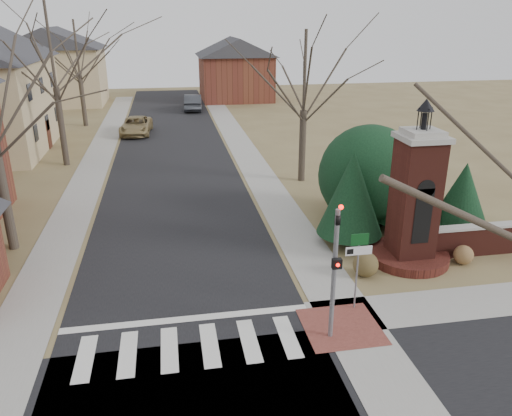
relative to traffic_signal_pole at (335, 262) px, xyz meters
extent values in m
plane|color=brown|center=(-4.30, -0.57, -2.59)|extent=(120.00, 120.00, 0.00)
cube|color=black|center=(-4.30, 21.43, -2.58)|extent=(8.00, 70.00, 0.01)
cube|color=silver|center=(-4.30, 0.23, -2.58)|extent=(8.00, 2.20, 0.02)
cube|color=silver|center=(-4.30, 1.73, -2.58)|extent=(8.00, 0.35, 0.02)
cube|color=gray|center=(0.90, 21.43, -2.58)|extent=(2.00, 60.00, 0.02)
cube|color=gray|center=(-9.50, 21.43, -2.58)|extent=(2.00, 60.00, 0.02)
cube|color=brown|center=(0.50, 0.43, -2.57)|extent=(2.40, 2.40, 0.02)
cylinder|color=slate|center=(0.00, 0.03, -0.49)|extent=(0.14, 0.14, 4.20)
imported|color=black|center=(0.00, 0.03, 1.46)|extent=(0.15, 0.18, 0.90)
sphere|color=#FF0C05|center=(0.00, -0.19, 1.76)|extent=(0.14, 0.14, 0.14)
cube|color=black|center=(0.00, -0.15, 0.01)|extent=(0.28, 0.16, 0.30)
sphere|color=#FF0C05|center=(0.00, -0.24, 0.01)|extent=(0.11, 0.11, 0.11)
cylinder|color=slate|center=(1.30, 1.43, -1.29)|extent=(0.06, 0.06, 2.60)
cube|color=silver|center=(1.30, 1.41, -0.44)|extent=(0.90, 0.03, 0.30)
cube|color=black|center=(1.00, 1.39, -0.44)|extent=(0.22, 0.02, 0.18)
cube|color=#0D4017|center=(1.30, 1.41, -0.04)|extent=(0.60, 0.03, 0.40)
cylinder|color=#511F17|center=(4.70, 4.43, -2.41)|extent=(3.20, 3.20, 0.36)
cube|color=#511F17|center=(4.70, 4.43, -0.09)|extent=(1.50, 1.50, 5.00)
cube|color=black|center=(4.70, 3.71, -0.39)|extent=(0.70, 0.10, 2.20)
cube|color=gray|center=(4.70, 4.43, 2.46)|extent=(1.70, 1.70, 0.20)
cube|color=gray|center=(4.70, 4.43, 2.66)|extent=(1.30, 1.30, 0.20)
cylinder|color=black|center=(4.70, 4.43, 3.06)|extent=(0.20, 0.20, 0.60)
cone|color=black|center=(4.70, 4.43, 3.66)|extent=(0.64, 0.64, 0.45)
cube|color=#511F17|center=(9.20, 4.43, -1.99)|extent=(7.50, 0.40, 1.20)
cube|color=tan|center=(-16.30, 47.43, 0.41)|extent=(10.00, 8.00, 6.00)
cube|color=tan|center=(-19.10, 45.83, 4.40)|extent=(0.75, 0.75, 3.08)
cube|color=brown|center=(3.70, 47.43, -0.09)|extent=(8.00, 8.00, 5.00)
cube|color=brown|center=(1.46, 45.83, 3.31)|extent=(0.75, 0.75, 2.80)
cylinder|color=#473D33|center=(2.90, 6.43, -2.34)|extent=(0.20, 0.20, 0.50)
cone|color=black|center=(2.90, 6.43, -0.29)|extent=(2.80, 2.80, 3.60)
cylinder|color=#473D33|center=(6.20, 7.63, -2.34)|extent=(0.20, 0.20, 0.50)
cone|color=black|center=(6.20, 7.63, 0.01)|extent=(3.40, 3.40, 4.20)
cylinder|color=#473D33|center=(8.20, 6.63, -2.34)|extent=(0.20, 0.20, 0.50)
cone|color=black|center=(8.20, 6.63, -0.69)|extent=(2.40, 2.40, 2.80)
sphere|color=black|center=(4.70, 8.93, -0.19)|extent=(4.80, 4.80, 4.80)
cylinder|color=#473D33|center=(-11.30, 8.43, -0.17)|extent=(0.40, 0.40, 4.83)
cylinder|color=#473D33|center=(-11.30, 21.43, -0.07)|extent=(0.40, 0.40, 5.04)
cylinder|color=#473D33|center=(-11.80, 34.43, -0.38)|extent=(0.40, 0.40, 4.41)
cylinder|color=#473D33|center=(3.20, 15.43, -0.49)|extent=(0.40, 0.40, 4.20)
imported|color=#978152|center=(-7.12, 30.13, -1.88)|extent=(2.73, 5.23, 1.41)
imported|color=#35383D|center=(-1.75, 40.80, -1.76)|extent=(2.12, 5.12, 1.65)
sphere|color=brown|center=(2.50, 3.48, -2.11)|extent=(0.96, 0.96, 0.96)
sphere|color=brown|center=(6.70, 3.74, -2.20)|extent=(0.78, 0.78, 0.78)
camera|label=1|loc=(-4.53, -12.31, 6.63)|focal=35.00mm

